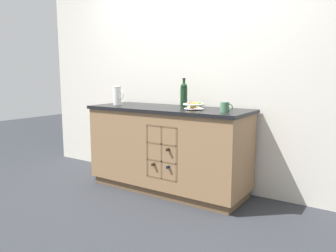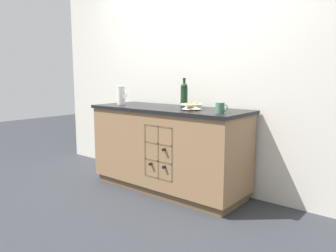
# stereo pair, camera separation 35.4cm
# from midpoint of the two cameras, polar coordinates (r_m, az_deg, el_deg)

# --- Properties ---
(ground_plane) EXTENTS (14.00, 14.00, 0.00)m
(ground_plane) POSITION_cam_midpoint_polar(r_m,az_deg,el_deg) (3.71, 2.78, -10.99)
(ground_plane) COLOR #2D3035
(back_wall) EXTENTS (4.40, 0.06, 2.55)m
(back_wall) POSITION_cam_midpoint_polar(r_m,az_deg,el_deg) (3.81, 6.38, 9.01)
(back_wall) COLOR silver
(back_wall) RESTS_ON ground_plane
(kitchen_island) EXTENTS (1.79, 0.68, 0.92)m
(kitchen_island) POSITION_cam_midpoint_polar(r_m,az_deg,el_deg) (3.58, 2.83, -3.98)
(kitchen_island) COLOR brown
(kitchen_island) RESTS_ON ground_plane
(fruit_bowl) EXTENTS (0.22, 0.22, 0.08)m
(fruit_bowl) POSITION_cam_midpoint_polar(r_m,az_deg,el_deg) (3.28, 7.24, 3.49)
(fruit_bowl) COLOR silver
(fruit_bowl) RESTS_ON kitchen_island
(white_pitcher) EXTENTS (0.15, 0.10, 0.22)m
(white_pitcher) POSITION_cam_midpoint_polar(r_m,az_deg,el_deg) (3.90, -5.61, 5.40)
(white_pitcher) COLOR white
(white_pitcher) RESTS_ON kitchen_island
(ceramic_mug) EXTENTS (0.12, 0.08, 0.10)m
(ceramic_mug) POSITION_cam_midpoint_polar(r_m,az_deg,el_deg) (3.04, 12.43, 3.10)
(ceramic_mug) COLOR #4C7A56
(ceramic_mug) RESTS_ON kitchen_island
(standing_wine_bottle) EXTENTS (0.08, 0.08, 0.31)m
(standing_wine_bottle) POSITION_cam_midpoint_polar(r_m,az_deg,el_deg) (3.53, 5.71, 5.50)
(standing_wine_bottle) COLOR #19381E
(standing_wine_bottle) RESTS_ON kitchen_island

